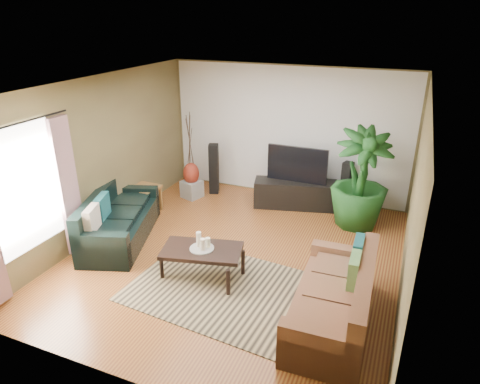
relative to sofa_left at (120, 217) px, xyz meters
The scene contains 27 objects.
floor 2.09m from the sofa_left, ahead, with size 5.50×5.50×0.00m, color #915A25.
ceiling 3.06m from the sofa_left, ahead, with size 5.50×5.50×0.00m, color white.
wall_back 3.72m from the sofa_left, 55.49° to the left, with size 5.00×5.00×0.00m, color brown.
wall_front 3.38m from the sofa_left, 51.17° to the right, with size 5.00×5.00×0.00m, color brown.
wall_left 1.06m from the sofa_left, 154.87° to the left, with size 5.50×5.50×0.00m, color brown.
wall_right 4.64m from the sofa_left, ahead, with size 5.50×5.50×0.00m, color brown.
backwall_panel 3.71m from the sofa_left, 55.40° to the left, with size 4.90×4.90×0.00m, color white.
window_pane 1.75m from the sofa_left, 107.66° to the right, with size 1.80×1.80×0.00m, color white.
curtain_far 1.04m from the sofa_left, 121.64° to the right, with size 0.08×0.35×2.20m, color gray.
curtain_rod 2.36m from the sofa_left, 105.76° to the right, with size 0.03×0.03×1.90m, color black.
sofa_left is the anchor object (origin of this frame).
sofa_right 3.85m from the sofa_left, 11.61° to the right, with size 1.98×0.89×0.85m, color brown.
area_rug 2.40m from the sofa_left, 16.24° to the right, with size 2.65×1.88×0.01m, color #9D895C.
coffee_table 1.88m from the sofa_left, 14.87° to the right, with size 1.15×0.63×0.47m, color black.
candle_tray 1.87m from the sofa_left, 14.87° to the right, with size 0.36×0.36×0.02m, color #979792.
candle_tall 1.81m from the sofa_left, 14.44° to the right, with size 0.07×0.07×0.23m, color white.
candle_mid 1.93m from the sofa_left, 15.71° to the right, with size 0.07×0.07×0.18m, color #F6E5D0.
candle_short 1.93m from the sofa_left, 12.61° to the right, with size 0.07×0.07×0.15m, color beige.
tv_stand 3.42m from the sofa_left, 45.12° to the left, with size 1.62×0.49×0.54m, color black.
television 3.46m from the sofa_left, 45.36° to the left, with size 1.19×0.06×0.70m, color black.
speaker_left 2.53m from the sofa_left, 76.34° to the left, with size 0.19×0.22×1.08m, color black.
speaker_right 4.31m from the sofa_left, 39.00° to the left, with size 0.17×0.19×0.97m, color black.
potted_plant 4.24m from the sofa_left, 29.62° to the left, with size 1.01×1.01×1.81m, color #174518.
plant_pot 4.22m from the sofa_left, 29.62° to the left, with size 0.33×0.33×0.26m, color black.
pedestal 2.09m from the sofa_left, 82.52° to the left, with size 0.36×0.36×0.36m, color #969593.
vase 2.07m from the sofa_left, 82.52° to the left, with size 0.33×0.33×0.47m, color maroon.
side_table 1.10m from the sofa_left, 101.17° to the left, with size 0.50×0.50×0.53m, color brown.
Camera 1 is at (2.32, -5.46, 3.67)m, focal length 32.00 mm.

